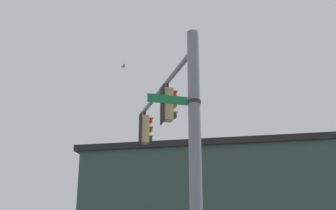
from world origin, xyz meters
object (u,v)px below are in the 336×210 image
(traffic_light_nearest_pole, at_px, (168,105))
(traffic_light_mid_inner, at_px, (145,129))
(bird_flying, at_px, (124,66))
(street_name_sign, at_px, (183,101))

(traffic_light_nearest_pole, relative_size, traffic_light_mid_inner, 1.00)
(traffic_light_nearest_pole, relative_size, bird_flying, 3.91)
(traffic_light_nearest_pole, height_order, traffic_light_mid_inner, same)
(traffic_light_nearest_pole, xyz_separation_m, traffic_light_mid_inner, (-3.04, -0.22, 0.00))
(traffic_light_mid_inner, bearing_deg, street_name_sign, 0.76)
(traffic_light_mid_inner, bearing_deg, traffic_light_nearest_pole, 4.10)
(bird_flying, bearing_deg, traffic_light_nearest_pole, 10.37)
(traffic_light_mid_inner, relative_size, bird_flying, 3.91)
(street_name_sign, height_order, bird_flying, bird_flying)
(traffic_light_nearest_pole, bearing_deg, bird_flying, -169.63)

